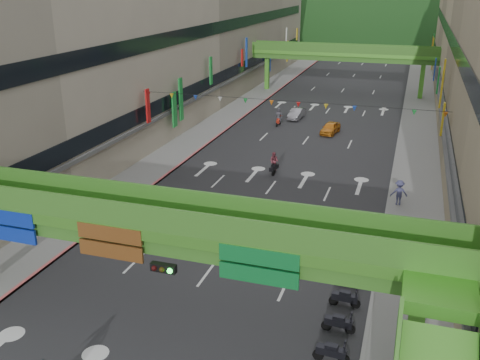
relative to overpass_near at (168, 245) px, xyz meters
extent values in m
cube|color=#28282B|center=(-0.93, 44.62, -5.20)|extent=(18.00, 140.00, 0.02)
cube|color=gray|center=(-11.93, 44.62, -5.13)|extent=(4.00, 140.00, 0.15)
cube|color=gray|center=(10.07, 44.62, -5.13)|extent=(4.00, 140.00, 0.15)
cube|color=#CC5959|center=(-10.03, 44.62, -5.12)|extent=(0.20, 140.00, 0.18)
cube|color=gray|center=(8.17, 44.62, -5.12)|extent=(0.20, 140.00, 0.18)
cube|color=#9E937F|center=(-19.93, 44.62, 4.29)|extent=(12.00, 95.00, 19.00)
cube|color=black|center=(-13.88, 44.62, -1.01)|extent=(0.08, 90.25, 1.40)
cube|color=black|center=(-13.88, 44.62, 4.99)|extent=(0.08, 90.25, 1.40)
cube|color=black|center=(12.02, 44.62, -1.01)|extent=(0.08, 90.25, 1.40)
cube|color=black|center=(12.02, 44.62, 4.99)|extent=(0.08, 90.25, 1.40)
cube|color=#4C9E2D|center=(-0.93, 0.62, 0.54)|extent=(28.00, 2.20, 0.50)
cube|color=#387223|center=(-0.93, 0.62, -0.06)|extent=(28.00, 1.76, 0.70)
cube|color=#4C9E2D|center=(10.07, 0.62, -2.81)|extent=(0.60, 0.60, 4.80)
cube|color=#387223|center=(-0.93, -0.42, 1.34)|extent=(28.00, 0.12, 1.10)
cube|color=#387223|center=(-0.93, 1.66, 1.34)|extent=(28.00, 0.12, 1.10)
cube|color=navy|center=(-7.43, -0.46, -0.06)|extent=(2.40, 0.12, 1.50)
cube|color=#593314|center=(-2.43, -0.46, -0.06)|extent=(3.00, 0.12, 1.50)
cube|color=#0C5926|center=(4.07, -0.46, -0.06)|extent=(3.20, 0.12, 1.50)
cube|color=black|center=(0.07, -0.61, -0.71)|extent=(1.10, 0.28, 0.35)
cube|color=#4C9E2D|center=(-0.93, 59.62, 0.54)|extent=(28.00, 2.20, 0.50)
cube|color=#387223|center=(-0.93, 59.62, -0.06)|extent=(28.00, 1.76, 0.70)
cube|color=#4C9E2D|center=(-11.93, 59.62, -2.81)|extent=(0.60, 0.60, 4.80)
cube|color=#4C9E2D|center=(10.07, 59.62, -2.81)|extent=(0.60, 0.60, 4.80)
cube|color=#387223|center=(-0.93, 58.58, 1.34)|extent=(28.00, 0.12, 1.10)
cube|color=#387223|center=(-0.93, 60.66, 1.34)|extent=(28.00, 0.12, 1.10)
ellipsoid|color=#1C4419|center=(-15.93, 154.62, -5.21)|extent=(168.00, 140.00, 112.00)
ellipsoid|color=#1C4419|center=(24.07, 174.62, -5.21)|extent=(208.00, 176.00, 128.00)
cylinder|color=black|center=(-0.93, 24.62, 0.99)|extent=(26.00, 0.03, 0.03)
cone|color=red|center=(-13.43, 24.62, 0.74)|extent=(0.36, 0.36, 0.40)
cone|color=gold|center=(-11.16, 24.62, 0.74)|extent=(0.36, 0.36, 0.40)
cone|color=#193FB2|center=(-8.89, 24.62, 0.74)|extent=(0.36, 0.36, 0.40)
cone|color=silver|center=(-6.61, 24.62, 0.74)|extent=(0.36, 0.36, 0.40)
cone|color=#198C33|center=(-4.34, 24.62, 0.74)|extent=(0.36, 0.36, 0.40)
cone|color=orange|center=(-2.07, 24.62, 0.74)|extent=(0.36, 0.36, 0.40)
cone|color=red|center=(0.20, 24.62, 0.74)|extent=(0.36, 0.36, 0.40)
cone|color=gold|center=(2.48, 24.62, 0.74)|extent=(0.36, 0.36, 0.40)
cone|color=#193FB2|center=(4.75, 24.62, 0.74)|extent=(0.36, 0.36, 0.40)
cone|color=silver|center=(7.02, 24.62, 0.74)|extent=(0.36, 0.36, 0.40)
cone|color=#198C33|center=(9.29, 24.62, 0.74)|extent=(0.36, 0.36, 0.40)
cone|color=orange|center=(11.57, 24.62, 0.74)|extent=(0.36, 0.36, 0.40)
cube|color=black|center=(-2.85, 10.86, -4.66)|extent=(0.37, 1.30, 0.35)
cube|color=black|center=(-2.85, 10.86, -4.41)|extent=(0.31, 0.55, 0.18)
cube|color=black|center=(-2.84, 11.41, -4.16)|extent=(0.55, 0.07, 0.06)
cylinder|color=black|center=(-2.84, 11.41, -4.96)|extent=(0.11, 0.50, 0.50)
cylinder|color=black|center=(-2.85, 10.31, -4.96)|extent=(0.11, 0.50, 0.50)
imported|color=#41485E|center=(-2.85, 10.86, -3.93)|extent=(0.68, 0.45, 1.85)
cube|color=black|center=(-1.53, 23.85, -4.66)|extent=(0.55, 1.34, 0.35)
cube|color=black|center=(-1.53, 23.85, -4.41)|extent=(0.38, 0.59, 0.18)
cube|color=black|center=(-1.62, 24.40, -4.16)|extent=(0.55, 0.14, 0.06)
cylinder|color=black|center=(-1.62, 24.40, -4.96)|extent=(0.18, 0.51, 0.50)
cylinder|color=black|center=(-1.45, 23.31, -4.96)|extent=(0.18, 0.51, 0.50)
imported|color=brown|center=(-1.53, 23.85, -4.07)|extent=(0.84, 0.70, 1.57)
cube|color=maroon|center=(-5.10, 39.63, -4.66)|extent=(0.48, 1.33, 0.35)
cube|color=maroon|center=(-5.10, 39.63, -4.41)|extent=(0.35, 0.58, 0.18)
cube|color=maroon|center=(-5.05, 40.18, -4.16)|extent=(0.55, 0.11, 0.06)
cylinder|color=black|center=(-5.05, 40.18, -4.96)|extent=(0.15, 0.51, 0.50)
cylinder|color=black|center=(-5.16, 39.08, -4.96)|extent=(0.15, 0.51, 0.50)
imported|color=#3D3B43|center=(-5.10, 39.63, -3.99)|extent=(0.89, 0.63, 1.72)
cube|color=black|center=(6.87, 1.32, -4.66)|extent=(1.32, 0.43, 0.35)
cube|color=black|center=(6.87, 1.32, -4.41)|extent=(0.57, 0.34, 0.18)
cube|color=black|center=(7.42, 1.35, -4.16)|extent=(0.10, 0.55, 0.06)
cylinder|color=black|center=(7.42, 1.35, -4.96)|extent=(0.51, 0.13, 0.50)
cylinder|color=black|center=(6.32, 1.28, -4.96)|extent=(0.51, 0.13, 0.50)
cube|color=black|center=(6.87, 3.52, -4.66)|extent=(1.32, 0.43, 0.35)
cube|color=black|center=(6.87, 3.52, -4.41)|extent=(0.57, 0.34, 0.18)
cube|color=black|center=(7.42, 3.55, -4.16)|extent=(0.10, 0.55, 0.06)
cylinder|color=black|center=(7.42, 3.55, -4.96)|extent=(0.51, 0.13, 0.50)
cylinder|color=black|center=(6.32, 3.48, -4.96)|extent=(0.51, 0.13, 0.50)
cube|color=black|center=(6.87, 5.72, -4.66)|extent=(1.32, 0.43, 0.35)
cube|color=black|center=(6.87, 5.72, -4.41)|extent=(0.57, 0.34, 0.18)
cube|color=black|center=(7.42, 5.75, -4.16)|extent=(0.10, 0.55, 0.06)
cylinder|color=black|center=(7.42, 5.75, -4.96)|extent=(0.51, 0.13, 0.50)
cylinder|color=black|center=(6.32, 5.68, -4.96)|extent=(0.51, 0.13, 0.50)
cube|color=black|center=(6.87, 7.92, -4.66)|extent=(1.32, 0.43, 0.35)
cube|color=black|center=(6.87, 7.92, -4.41)|extent=(0.57, 0.34, 0.18)
cube|color=black|center=(7.42, 7.95, -4.16)|extent=(0.10, 0.55, 0.06)
cylinder|color=black|center=(7.42, 7.95, -4.96)|extent=(0.51, 0.13, 0.50)
cylinder|color=black|center=(6.32, 7.88, -4.96)|extent=(0.51, 0.13, 0.50)
imported|color=gray|center=(-3.83, 43.32, -4.59)|extent=(1.56, 3.82, 1.23)
imported|color=orange|center=(1.04, 38.00, -4.58)|extent=(2.00, 3.84, 1.25)
imported|color=#CB4226|center=(8.87, 13.58, -4.38)|extent=(0.81, 0.63, 1.66)
imported|color=black|center=(10.31, 2.62, -4.27)|extent=(1.12, 0.51, 1.88)
imported|color=#3D3E64|center=(8.87, 19.83, -4.26)|extent=(0.98, 0.73, 1.88)
camera|label=1|loc=(8.97, -17.90, 10.34)|focal=40.00mm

